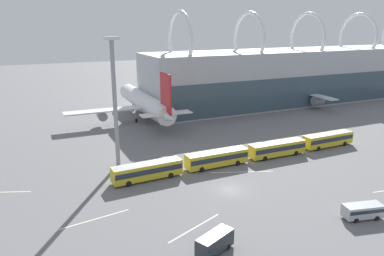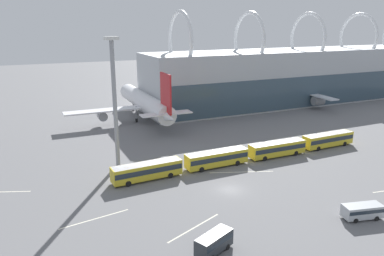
{
  "view_description": "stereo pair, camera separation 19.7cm",
  "coord_description": "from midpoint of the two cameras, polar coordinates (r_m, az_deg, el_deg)",
  "views": [
    {
      "loc": [
        -29.3,
        -48.51,
        26.39
      ],
      "look_at": [
        3.92,
        23.54,
        4.0
      ],
      "focal_mm": 35.0,
      "sensor_mm": 36.0,
      "label": 1
    },
    {
      "loc": [
        -29.12,
        -48.59,
        26.39
      ],
      "look_at": [
        3.92,
        23.54,
        4.0
      ],
      "focal_mm": 35.0,
      "sensor_mm": 36.0,
      "label": 2
    }
  ],
  "objects": [
    {
      "name": "ground_plane",
      "position": [
        62.5,
        5.9,
        -9.31
      ],
      "size": [
        440.0,
        440.0,
        0.0
      ],
      "primitive_type": "plane",
      "color": "slate"
    },
    {
      "name": "terminal_building",
      "position": [
        135.69,
        16.82,
        7.87
      ],
      "size": [
        113.03,
        20.5,
        29.95
      ],
      "color": "#B2B7BC",
      "rests_on": "ground_plane"
    },
    {
      "name": "airliner_at_gate_far",
      "position": [
        104.19,
        -6.92,
        3.8
      ],
      "size": [
        44.24,
        43.09,
        15.08
      ],
      "rotation": [
        0.0,
        0.0,
        1.56
      ],
      "color": "white",
      "rests_on": "ground_plane"
    },
    {
      "name": "airliner_parked_remote",
      "position": [
        131.95,
        16.49,
        5.82
      ],
      "size": [
        34.12,
        33.55,
        14.81
      ],
      "rotation": [
        0.0,
        0.0,
        6.23
      ],
      "color": "silver",
      "rests_on": "ground_plane"
    },
    {
      "name": "shuttle_bus_0",
      "position": [
        65.64,
        -6.79,
        -6.37
      ],
      "size": [
        12.52,
        3.31,
        3.01
      ],
      "rotation": [
        0.0,
        0.0,
        0.05
      ],
      "color": "gold",
      "rests_on": "ground_plane"
    },
    {
      "name": "shuttle_bus_1",
      "position": [
        71.1,
        3.86,
        -4.53
      ],
      "size": [
        12.44,
        2.92,
        3.01
      ],
      "rotation": [
        0.0,
        0.0,
        0.02
      ],
      "color": "gold",
      "rests_on": "ground_plane"
    },
    {
      "name": "shuttle_bus_2",
      "position": [
        78.26,
        12.93,
        -2.98
      ],
      "size": [
        12.42,
        2.85,
        3.01
      ],
      "rotation": [
        0.0,
        0.0,
        -0.01
      ],
      "color": "gold",
      "rests_on": "ground_plane"
    },
    {
      "name": "shuttle_bus_3",
      "position": [
        87.41,
        20.07,
        -1.58
      ],
      "size": [
        12.44,
        2.93,
        3.01
      ],
      "rotation": [
        0.0,
        0.0,
        0.02
      ],
      "color": "gold",
      "rests_on": "ground_plane"
    },
    {
      "name": "service_van_foreground",
      "position": [
        46.36,
        3.5,
        -16.91
      ],
      "size": [
        5.48,
        3.84,
        2.36
      ],
      "rotation": [
        0.0,
        0.0,
        3.55
      ],
      "color": "#2D3338",
      "rests_on": "ground_plane"
    },
    {
      "name": "service_van_crossing",
      "position": [
        58.34,
        24.61,
        -11.34
      ],
      "size": [
        5.86,
        3.32,
        2.05
      ],
      "rotation": [
        0.0,
        0.0,
        2.91
      ],
      "color": "#B2B7BC",
      "rests_on": "ground_plane"
    },
    {
      "name": "floodlight_mast",
      "position": [
        69.89,
        -11.68,
        5.22
      ],
      "size": [
        2.37,
        2.37,
        24.06
      ],
      "color": "gray",
      "rests_on": "ground_plane"
    },
    {
      "name": "lane_stripe_1",
      "position": [
        55.34,
        -14.47,
        -13.27
      ],
      "size": [
        9.9,
        1.76,
        0.01
      ],
      "primitive_type": "cube",
      "rotation": [
        0.0,
        0.0,
        0.15
      ],
      "color": "silver",
      "rests_on": "ground_plane"
    },
    {
      "name": "lane_stripe_3",
      "position": [
        68.74,
        -27.18,
        -8.67
      ],
      "size": [
        9.22,
        3.84,
        0.01
      ],
      "primitive_type": "cube",
      "rotation": [
        0.0,
        0.0,
        -0.38
      ],
      "color": "silver",
      "rests_on": "ground_plane"
    },
    {
      "name": "lane_stripe_4",
      "position": [
        51.69,
        0.47,
        -14.94
      ],
      "size": [
        9.24,
        4.03,
        0.01
      ],
      "primitive_type": "cube",
      "rotation": [
        0.0,
        0.0,
        0.39
      ],
      "color": "silver",
      "rests_on": "ground_plane"
    },
    {
      "name": "lane_stripe_5",
      "position": [
        69.62,
        7.63,
        -6.66
      ],
      "size": [
        11.07,
        4.39,
        0.01
      ],
      "primitive_type": "cube",
      "rotation": [
        0.0,
        0.0,
        -0.36
      ],
      "color": "silver",
      "rests_on": "ground_plane"
    }
  ]
}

